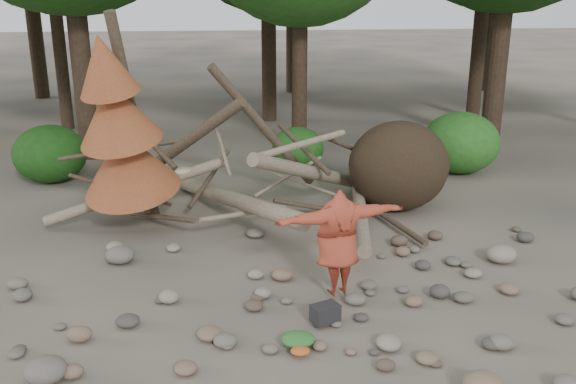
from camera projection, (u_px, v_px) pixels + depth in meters
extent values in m
plane|color=#514C44|center=(304.00, 308.00, 9.92)|extent=(120.00, 120.00, 0.00)
ellipsoid|color=#332619|center=(399.00, 166.00, 13.92)|extent=(2.20, 1.87, 1.98)
cylinder|color=gray|center=(234.00, 199.00, 13.15)|extent=(2.61, 5.11, 1.08)
cylinder|color=gray|center=(317.00, 174.00, 13.69)|extent=(3.18, 3.71, 1.90)
cylinder|color=brown|center=(175.00, 150.00, 13.62)|extent=(3.08, 1.91, 2.49)
cylinder|color=gray|center=(360.00, 208.00, 13.27)|extent=(1.13, 4.98, 0.43)
cylinder|color=brown|center=(264.00, 127.00, 13.87)|extent=(2.39, 1.03, 2.89)
cylinder|color=gray|center=(136.00, 191.00, 13.20)|extent=(3.71, 0.86, 1.20)
cylinder|color=#4C3F30|center=(160.00, 217.00, 12.90)|extent=(1.52, 1.70, 0.49)
cylinder|color=gray|center=(288.00, 176.00, 13.85)|extent=(1.57, 0.85, 0.69)
cylinder|color=#4C3F30|center=(357.00, 151.00, 14.35)|extent=(1.92, 1.25, 1.10)
cylinder|color=gray|center=(222.00, 149.00, 13.31)|extent=(0.37, 1.42, 0.85)
cylinder|color=#4C3F30|center=(391.00, 221.00, 13.11)|extent=(0.79, 2.54, 0.12)
cylinder|color=gray|center=(245.00, 214.00, 12.63)|extent=(1.78, 1.11, 0.29)
cylinder|color=#4C3F30|center=(134.00, 121.00, 12.55)|extent=(0.67, 1.13, 4.35)
cone|color=brown|center=(127.00, 160.00, 12.46)|extent=(2.06, 2.13, 1.86)
cone|color=brown|center=(115.00, 112.00, 11.94)|extent=(1.71, 1.78, 1.65)
cone|color=brown|center=(104.00, 64.00, 11.47)|extent=(1.23, 1.30, 1.41)
cylinder|color=#38281C|center=(300.00, 29.00, 17.60)|extent=(0.44, 0.44, 7.14)
cylinder|color=#38281C|center=(56.00, 15.00, 20.88)|extent=(0.42, 0.42, 7.56)
cylinder|color=#38281C|center=(482.00, 4.00, 22.46)|extent=(0.50, 0.50, 8.12)
cylinder|color=#38281C|center=(493.00, 3.00, 28.65)|extent=(0.46, 0.46, 7.84)
ellipsoid|color=#1A4913|center=(50.00, 154.00, 15.98)|extent=(1.80, 1.80, 1.44)
ellipsoid|color=#235D1B|center=(298.00, 148.00, 17.20)|extent=(1.40, 1.40, 1.12)
ellipsoid|color=#2C6E22|center=(461.00, 143.00, 16.77)|extent=(2.00, 2.00, 1.60)
imported|color=#A03924|center=(338.00, 242.00, 9.96)|extent=(2.20, 1.07, 1.73)
cylinder|color=#9A8661|center=(183.00, 170.00, 9.92)|extent=(0.30, 0.30, 0.09)
cube|color=black|center=(325.00, 317.00, 9.39)|extent=(0.47, 0.40, 0.26)
ellipsoid|color=#2D6729|center=(298.00, 342.00, 8.80)|extent=(0.47, 0.39, 0.18)
ellipsoid|color=#BB5020|center=(300.00, 354.00, 8.59)|extent=(0.27, 0.22, 0.10)
ellipsoid|color=#685F57|center=(45.00, 370.00, 8.04)|extent=(0.54, 0.49, 0.33)
ellipsoid|color=#7C654D|center=(483.00, 384.00, 7.79)|extent=(0.49, 0.44, 0.30)
ellipsoid|color=gray|center=(502.00, 254.00, 11.48)|extent=(0.54, 0.48, 0.32)
ellipsoid|color=#675E56|center=(120.00, 255.00, 11.45)|extent=(0.52, 0.47, 0.31)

